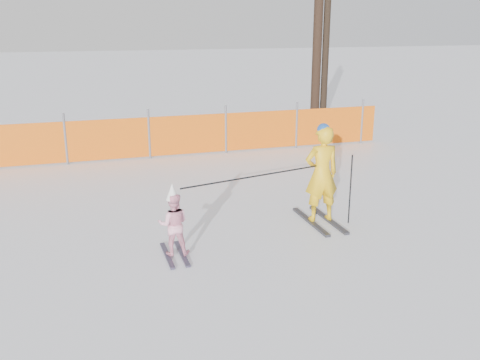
% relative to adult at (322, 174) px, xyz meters
% --- Properties ---
extents(ground, '(120.00, 120.00, 0.00)m').
position_rel_adult_xyz_m(ground, '(-1.56, -0.88, -0.86)').
color(ground, white).
rests_on(ground, ground).
extents(adult, '(0.61, 1.37, 1.73)m').
position_rel_adult_xyz_m(adult, '(0.00, 0.00, 0.00)').
color(adult, black).
rests_on(adult, ground).
extents(child, '(0.52, 0.92, 1.12)m').
position_rel_adult_xyz_m(child, '(-2.66, -0.63, -0.35)').
color(child, black).
rests_on(child, ground).
extents(ski_poles, '(3.00, 0.60, 1.21)m').
position_rel_adult_xyz_m(ski_poles, '(-0.75, -0.28, 0.02)').
color(ski_poles, black).
rests_on(ski_poles, ground).
extents(safety_fence, '(14.41, 0.06, 1.25)m').
position_rel_adult_xyz_m(safety_fence, '(-2.98, 5.37, -0.30)').
color(safety_fence, '#595960').
rests_on(safety_fence, ground).
extents(tree_trunks, '(0.92, 0.93, 5.76)m').
position_rel_adult_xyz_m(tree_trunks, '(4.25, 9.12, 1.85)').
color(tree_trunks, black).
rests_on(tree_trunks, ground).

